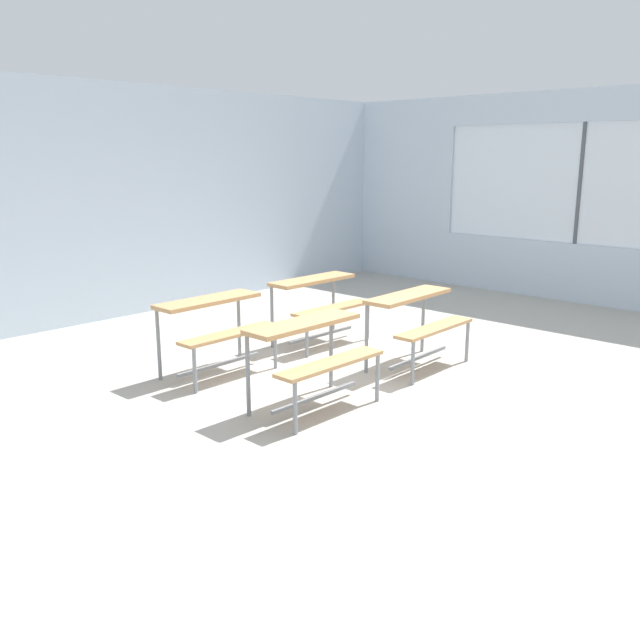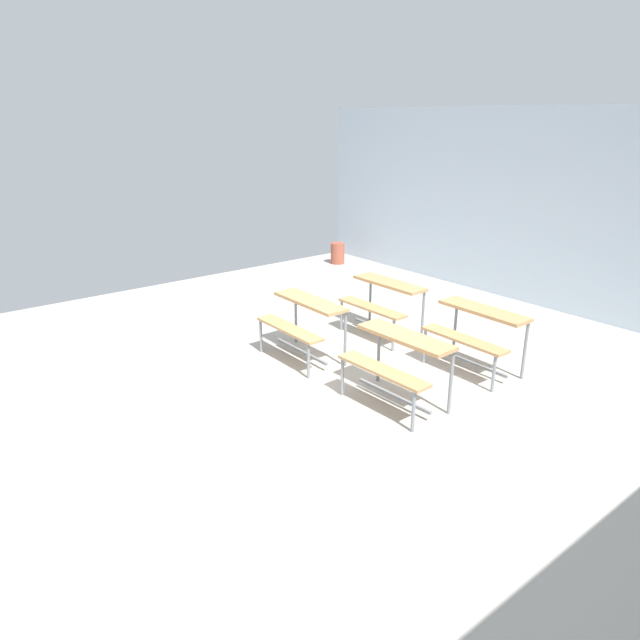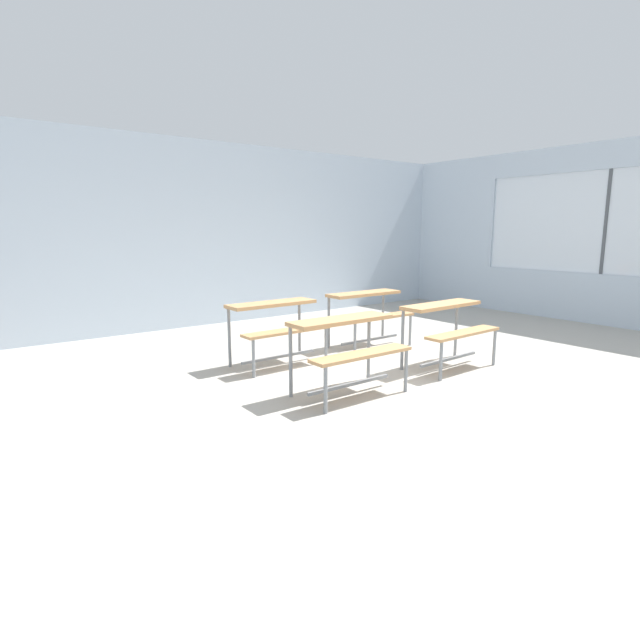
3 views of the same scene
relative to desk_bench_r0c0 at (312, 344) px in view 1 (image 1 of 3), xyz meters
name	(u,v)px [view 1 (image 1 of 3)]	position (x,y,z in m)	size (l,w,h in m)	color
ground	(392,396)	(0.74, -0.28, -0.59)	(10.00, 9.00, 0.05)	#ADA89E
wall_back	(117,203)	(0.74, 4.22, 0.94)	(10.00, 0.12, 3.00)	silver
wall_right	(624,204)	(5.74, -0.41, 0.88)	(0.12, 9.00, 3.00)	silver
desk_bench_r0c0	(312,344)	(0.00, 0.00, 0.00)	(1.11, 0.60, 0.74)	tan
desk_bench_r0c1	(417,313)	(1.55, 0.03, 0.00)	(1.11, 0.62, 0.74)	tan
desk_bench_r1c0	(216,318)	(0.03, 1.33, 0.00)	(1.10, 0.60, 0.74)	tan
desk_bench_r1c1	(319,295)	(1.53, 1.36, 0.00)	(1.11, 0.61, 0.74)	tan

